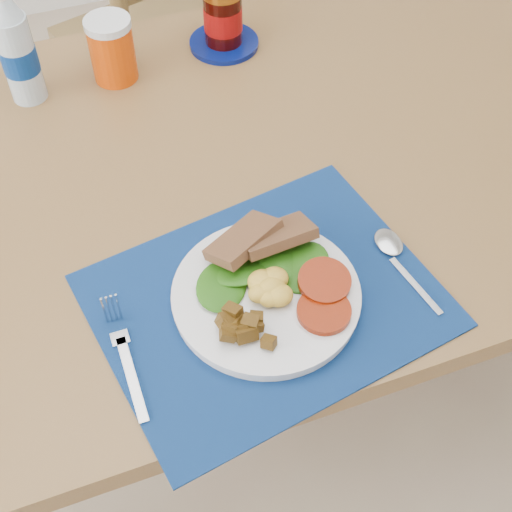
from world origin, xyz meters
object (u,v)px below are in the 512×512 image
Objects in this scene: juice_glass at (112,51)px; jam_on_saucer at (223,21)px; chair_far at (172,6)px; water_bottle at (17,52)px; breakfast_plate at (264,295)px.

juice_glass is 0.84× the size of jam_on_saucer.
juice_glass is (-0.21, -0.42, 0.20)m from chair_far.
chair_far is 0.52m from juice_glass.
water_bottle is at bearing 32.55° from chair_far.
water_bottle is 1.60× the size of jam_on_saucer.
jam_on_saucer is (0.14, 0.59, 0.03)m from breakfast_plate.
water_bottle is (-0.37, -0.42, 0.24)m from chair_far.
breakfast_plate is at bearing -82.72° from juice_glass.
breakfast_plate is 1.21× the size of water_bottle.
chair_far is 10.84× the size of juice_glass.
juice_glass is at bearing 78.34° from breakfast_plate.
breakfast_plate is 2.31× the size of juice_glass.
chair_far is at bearing 63.21° from juice_glass.
chair_far is at bearing 63.00° from breakfast_plate.
chair_far is at bearing 90.36° from jam_on_saucer.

